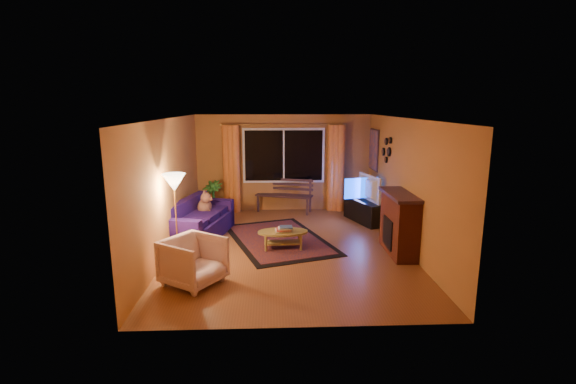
{
  "coord_description": "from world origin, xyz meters",
  "views": [
    {
      "loc": [
        -0.34,
        -7.78,
        2.77
      ],
      "look_at": [
        0.0,
        0.3,
        1.05
      ],
      "focal_mm": 26.0,
      "sensor_mm": 36.0,
      "label": 1
    }
  ],
  "objects_px": {
    "sofa": "(199,219)",
    "armchair": "(193,259)",
    "bench": "(284,204)",
    "coffee_table": "(283,240)",
    "tv_console": "(364,211)",
    "floor_lamp": "(176,218)"
  },
  "relations": [
    {
      "from": "floor_lamp",
      "to": "tv_console",
      "type": "xyz_separation_m",
      "value": [
        3.88,
        2.42,
        -0.54
      ]
    },
    {
      "from": "armchair",
      "to": "tv_console",
      "type": "height_order",
      "value": "armchair"
    },
    {
      "from": "bench",
      "to": "armchair",
      "type": "bearing_deg",
      "value": -91.62
    },
    {
      "from": "sofa",
      "to": "armchair",
      "type": "distance_m",
      "value": 2.34
    },
    {
      "from": "sofa",
      "to": "armchair",
      "type": "height_order",
      "value": "armchair"
    },
    {
      "from": "sofa",
      "to": "floor_lamp",
      "type": "distance_m",
      "value": 1.44
    },
    {
      "from": "bench",
      "to": "sofa",
      "type": "xyz_separation_m",
      "value": [
        -1.84,
        -2.06,
        0.18
      ]
    },
    {
      "from": "sofa",
      "to": "coffee_table",
      "type": "relative_size",
      "value": 2.02
    },
    {
      "from": "tv_console",
      "to": "coffee_table",
      "type": "bearing_deg",
      "value": -157.43
    },
    {
      "from": "coffee_table",
      "to": "sofa",
      "type": "bearing_deg",
      "value": 156.69
    },
    {
      "from": "armchair",
      "to": "bench",
      "type": "bearing_deg",
      "value": 14.6
    },
    {
      "from": "bench",
      "to": "floor_lamp",
      "type": "bearing_deg",
      "value": -102.39
    },
    {
      "from": "armchair",
      "to": "coffee_table",
      "type": "bearing_deg",
      "value": -8.25
    },
    {
      "from": "bench",
      "to": "coffee_table",
      "type": "bearing_deg",
      "value": -74.49
    },
    {
      "from": "sofa",
      "to": "tv_console",
      "type": "relative_size",
      "value": 1.57
    },
    {
      "from": "armchair",
      "to": "coffee_table",
      "type": "height_order",
      "value": "armchair"
    },
    {
      "from": "floor_lamp",
      "to": "tv_console",
      "type": "relative_size",
      "value": 1.28
    },
    {
      "from": "floor_lamp",
      "to": "coffee_table",
      "type": "bearing_deg",
      "value": 18.33
    },
    {
      "from": "sofa",
      "to": "floor_lamp",
      "type": "xyz_separation_m",
      "value": [
        -0.16,
        -1.37,
        0.4
      ]
    },
    {
      "from": "bench",
      "to": "sofa",
      "type": "distance_m",
      "value": 2.77
    },
    {
      "from": "armchair",
      "to": "coffee_table",
      "type": "distance_m",
      "value": 2.14
    },
    {
      "from": "coffee_table",
      "to": "tv_console",
      "type": "relative_size",
      "value": 0.78
    }
  ]
}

